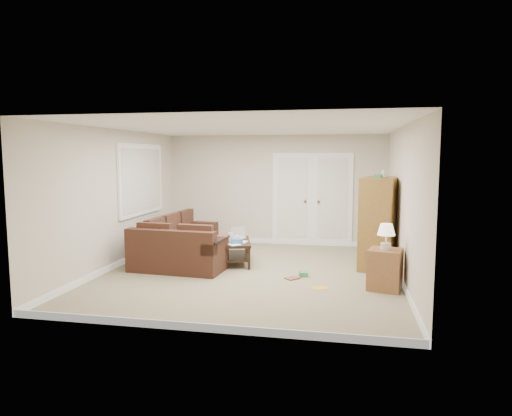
% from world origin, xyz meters
% --- Properties ---
extents(floor, '(5.50, 5.50, 0.00)m').
position_xyz_m(floor, '(0.00, 0.00, 0.00)').
color(floor, gray).
rests_on(floor, ground).
extents(ceiling, '(5.00, 5.50, 0.02)m').
position_xyz_m(ceiling, '(0.00, 0.00, 2.50)').
color(ceiling, white).
rests_on(ceiling, wall_back).
extents(wall_left, '(0.02, 5.50, 2.50)m').
position_xyz_m(wall_left, '(-2.50, 0.00, 1.25)').
color(wall_left, beige).
rests_on(wall_left, floor).
extents(wall_right, '(0.02, 5.50, 2.50)m').
position_xyz_m(wall_right, '(2.50, 0.00, 1.25)').
color(wall_right, beige).
rests_on(wall_right, floor).
extents(wall_back, '(5.00, 0.02, 2.50)m').
position_xyz_m(wall_back, '(0.00, 2.75, 1.25)').
color(wall_back, beige).
rests_on(wall_back, floor).
extents(wall_front, '(5.00, 0.02, 2.50)m').
position_xyz_m(wall_front, '(0.00, -2.75, 1.25)').
color(wall_front, beige).
rests_on(wall_front, floor).
extents(baseboards, '(5.00, 5.50, 0.10)m').
position_xyz_m(baseboards, '(0.00, 0.00, 0.05)').
color(baseboards, silver).
rests_on(baseboards, floor).
extents(french_doors, '(1.80, 0.05, 2.13)m').
position_xyz_m(french_doors, '(0.85, 2.71, 1.04)').
color(french_doors, silver).
rests_on(french_doors, floor).
extents(window_left, '(0.05, 1.92, 1.42)m').
position_xyz_m(window_left, '(-2.46, 1.00, 1.55)').
color(window_left, silver).
rests_on(window_left, wall_left).
extents(sectional_sofa, '(1.72, 2.61, 0.77)m').
position_xyz_m(sectional_sofa, '(-1.50, 0.52, 0.30)').
color(sectional_sofa, '#402418').
rests_on(sectional_sofa, floor).
extents(coffee_table, '(0.79, 1.17, 0.73)m').
position_xyz_m(coffee_table, '(-0.43, 0.64, 0.24)').
color(coffee_table, black).
rests_on(coffee_table, floor).
extents(tv_armoire, '(0.79, 1.13, 1.77)m').
position_xyz_m(tv_armoire, '(2.20, 0.82, 0.83)').
color(tv_armoire, olive).
rests_on(tv_armoire, floor).
extents(side_cabinet, '(0.57, 0.57, 1.01)m').
position_xyz_m(side_cabinet, '(2.20, -0.58, 0.36)').
color(side_cabinet, brown).
rests_on(side_cabinet, floor).
extents(space_heater, '(0.13, 0.11, 0.30)m').
position_xyz_m(space_heater, '(2.07, 2.45, 0.15)').
color(space_heater, silver).
rests_on(space_heater, floor).
extents(floor_magazine, '(0.31, 0.28, 0.01)m').
position_xyz_m(floor_magazine, '(1.23, -0.71, 0.00)').
color(floor_magazine, gold).
rests_on(floor_magazine, floor).
extents(floor_greenbox, '(0.17, 0.21, 0.07)m').
position_xyz_m(floor_greenbox, '(0.91, -0.04, 0.04)').
color(floor_greenbox, '#3D864F').
rests_on(floor_greenbox, floor).
extents(floor_book, '(0.29, 0.30, 0.02)m').
position_xyz_m(floor_book, '(0.69, -0.19, 0.01)').
color(floor_book, brown).
rests_on(floor_book, floor).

